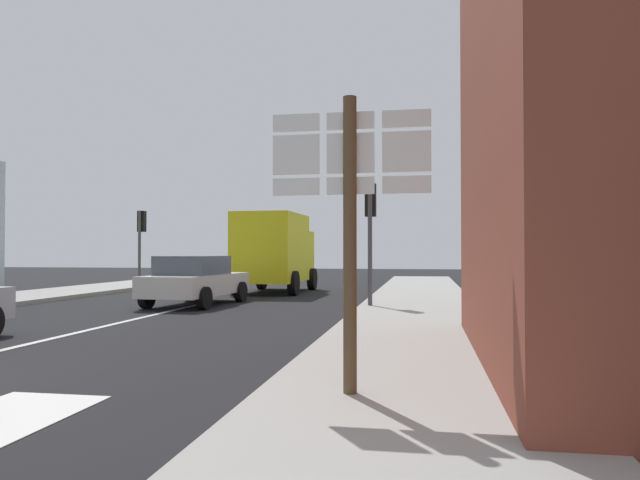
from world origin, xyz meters
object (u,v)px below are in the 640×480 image
route_sign_post (350,212)px  sedan_far (196,280)px  traffic_light_near_right (370,216)px  traffic_light_far_left (141,231)px  delivery_truck (275,250)px

route_sign_post → sedan_far: bearing=118.9°
traffic_light_near_right → sedan_far: bearing=174.2°
route_sign_post → traffic_light_far_left: size_ratio=0.95×
traffic_light_near_right → traffic_light_far_left: (-10.51, 7.50, -0.08)m
route_sign_post → delivery_truck: bearing=106.8°
sedan_far → route_sign_post: route_sign_post is taller
delivery_truck → traffic_light_far_left: (-6.20, 1.13, 0.83)m
traffic_light_near_right → route_sign_post: bearing=-86.1°
delivery_truck → traffic_light_far_left: traffic_light_far_left is taller
traffic_light_near_right → traffic_light_far_left: size_ratio=1.03×
delivery_truck → traffic_light_near_right: size_ratio=1.45×
sedan_far → traffic_light_far_left: 8.89m
route_sign_post → traffic_light_near_right: 10.29m
route_sign_post → traffic_light_near_right: traffic_light_near_right is taller
delivery_truck → traffic_light_near_right: traffic_light_near_right is taller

